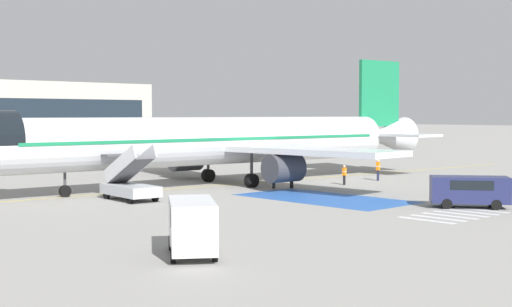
{
  "coord_description": "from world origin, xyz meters",
  "views": [
    {
      "loc": [
        -36.42,
        -44.99,
        5.88
      ],
      "look_at": [
        3.39,
        -3.38,
        2.65
      ],
      "focal_mm": 50.0,
      "sensor_mm": 36.0,
      "label": 1
    }
  ],
  "objects_px": {
    "airliner": "(218,141)",
    "fuel_tanker": "(124,151)",
    "ground_crew_1": "(378,168)",
    "ground_crew_3": "(292,174)",
    "boarding_stairs_forward": "(130,186)",
    "ground_crew_0": "(344,174)",
    "ground_crew_2": "(274,176)",
    "service_van_0": "(192,223)",
    "service_van_1": "(470,189)"
  },
  "relations": [
    {
      "from": "airliner",
      "to": "fuel_tanker",
      "type": "bearing_deg",
      "value": -9.76
    },
    {
      "from": "ground_crew_1",
      "to": "ground_crew_3",
      "type": "distance_m",
      "value": 10.02
    },
    {
      "from": "boarding_stairs_forward",
      "to": "ground_crew_3",
      "type": "distance_m",
      "value": 13.91
    },
    {
      "from": "ground_crew_0",
      "to": "ground_crew_2",
      "type": "distance_m",
      "value": 6.51
    },
    {
      "from": "fuel_tanker",
      "to": "service_van_0",
      "type": "bearing_deg",
      "value": -22.47
    },
    {
      "from": "service_van_0",
      "to": "ground_crew_2",
      "type": "distance_m",
      "value": 26.85
    },
    {
      "from": "airliner",
      "to": "ground_crew_3",
      "type": "relative_size",
      "value": 25.04
    },
    {
      "from": "service_van_1",
      "to": "ground_crew_3",
      "type": "height_order",
      "value": "service_van_1"
    },
    {
      "from": "service_van_1",
      "to": "ground_crew_3",
      "type": "relative_size",
      "value": 2.67
    },
    {
      "from": "fuel_tanker",
      "to": "ground_crew_1",
      "type": "relative_size",
      "value": 5.32
    },
    {
      "from": "airliner",
      "to": "service_van_1",
      "type": "relative_size",
      "value": 9.39
    },
    {
      "from": "fuel_tanker",
      "to": "service_van_0",
      "type": "xyz_separation_m",
      "value": [
        -26.07,
        -44.83,
        -0.3
      ]
    },
    {
      "from": "ground_crew_0",
      "to": "ground_crew_1",
      "type": "relative_size",
      "value": 0.87
    },
    {
      "from": "boarding_stairs_forward",
      "to": "fuel_tanker",
      "type": "relative_size",
      "value": 0.54
    },
    {
      "from": "ground_crew_1",
      "to": "ground_crew_3",
      "type": "bearing_deg",
      "value": 163.19
    },
    {
      "from": "boarding_stairs_forward",
      "to": "service_van_1",
      "type": "height_order",
      "value": "boarding_stairs_forward"
    },
    {
      "from": "airliner",
      "to": "ground_crew_1",
      "type": "distance_m",
      "value": 14.63
    },
    {
      "from": "fuel_tanker",
      "to": "ground_crew_2",
      "type": "distance_m",
      "value": 28.85
    },
    {
      "from": "airliner",
      "to": "ground_crew_3",
      "type": "height_order",
      "value": "airliner"
    },
    {
      "from": "boarding_stairs_forward",
      "to": "fuel_tanker",
      "type": "bearing_deg",
      "value": 62.81
    },
    {
      "from": "ground_crew_0",
      "to": "fuel_tanker",
      "type": "bearing_deg",
      "value": 77.88
    },
    {
      "from": "service_van_1",
      "to": "ground_crew_3",
      "type": "distance_m",
      "value": 15.84
    },
    {
      "from": "fuel_tanker",
      "to": "ground_crew_1",
      "type": "distance_m",
      "value": 30.85
    },
    {
      "from": "service_van_0",
      "to": "ground_crew_0",
      "type": "relative_size",
      "value": 2.75
    },
    {
      "from": "boarding_stairs_forward",
      "to": "fuel_tanker",
      "type": "distance_m",
      "value": 32.11
    },
    {
      "from": "ground_crew_2",
      "to": "ground_crew_3",
      "type": "xyz_separation_m",
      "value": [
        1.3,
        -0.72,
        0.13
      ]
    },
    {
      "from": "airliner",
      "to": "boarding_stairs_forward",
      "type": "relative_size",
      "value": 8.59
    },
    {
      "from": "ground_crew_0",
      "to": "airliner",
      "type": "bearing_deg",
      "value": 123.39
    },
    {
      "from": "ground_crew_1",
      "to": "boarding_stairs_forward",
      "type": "bearing_deg",
      "value": 161.53
    },
    {
      "from": "service_van_1",
      "to": "service_van_0",
      "type": "bearing_deg",
      "value": 141.83
    },
    {
      "from": "ground_crew_1",
      "to": "ground_crew_2",
      "type": "height_order",
      "value": "ground_crew_1"
    },
    {
      "from": "service_van_0",
      "to": "ground_crew_0",
      "type": "height_order",
      "value": "service_van_0"
    },
    {
      "from": "airliner",
      "to": "ground_crew_0",
      "type": "distance_m",
      "value": 10.73
    },
    {
      "from": "boarding_stairs_forward",
      "to": "service_van_0",
      "type": "distance_m",
      "value": 19.83
    },
    {
      "from": "ground_crew_1",
      "to": "airliner",
      "type": "bearing_deg",
      "value": 141.79
    },
    {
      "from": "airliner",
      "to": "ground_crew_1",
      "type": "xyz_separation_m",
      "value": [
        12.82,
        -6.58,
        -2.55
      ]
    },
    {
      "from": "ground_crew_3",
      "to": "ground_crew_1",
      "type": "bearing_deg",
      "value": 72.63
    },
    {
      "from": "airliner",
      "to": "ground_crew_2",
      "type": "relative_size",
      "value": 28.02
    },
    {
      "from": "service_van_1",
      "to": "ground_crew_1",
      "type": "height_order",
      "value": "service_van_1"
    },
    {
      "from": "service_van_0",
      "to": "ground_crew_2",
      "type": "relative_size",
      "value": 2.73
    },
    {
      "from": "fuel_tanker",
      "to": "ground_crew_2",
      "type": "height_order",
      "value": "fuel_tanker"
    },
    {
      "from": "boarding_stairs_forward",
      "to": "ground_crew_1",
      "type": "distance_m",
      "value": 23.92
    },
    {
      "from": "service_van_1",
      "to": "ground_crew_2",
      "type": "bearing_deg",
      "value": 54.72
    },
    {
      "from": "airliner",
      "to": "ground_crew_1",
      "type": "relative_size",
      "value": 24.63
    },
    {
      "from": "ground_crew_0",
      "to": "ground_crew_3",
      "type": "distance_m",
      "value": 5.06
    },
    {
      "from": "service_van_0",
      "to": "ground_crew_2",
      "type": "bearing_deg",
      "value": -107.16
    },
    {
      "from": "fuel_tanker",
      "to": "boarding_stairs_forward",
      "type": "bearing_deg",
      "value": -24.82
    },
    {
      "from": "ground_crew_3",
      "to": "service_van_0",
      "type": "bearing_deg",
      "value": -66.8
    },
    {
      "from": "boarding_stairs_forward",
      "to": "ground_crew_3",
      "type": "relative_size",
      "value": 2.92
    },
    {
      "from": "ground_crew_2",
      "to": "fuel_tanker",
      "type": "bearing_deg",
      "value": -104.9
    }
  ]
}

